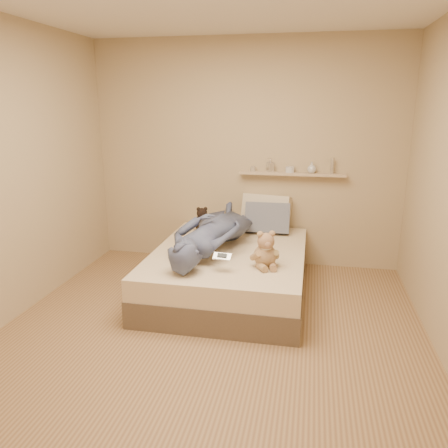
% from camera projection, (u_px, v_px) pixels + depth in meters
% --- Properties ---
extents(room, '(3.80, 3.80, 3.80)m').
position_uv_depth(room, '(207.00, 183.00, 3.28)').
color(room, '#95764D').
rests_on(room, ground).
extents(bed, '(1.50, 1.90, 0.45)m').
position_uv_depth(bed, '(229.00, 271.00, 4.45)').
color(bed, brown).
rests_on(bed, floor).
extents(game_console, '(0.16, 0.08, 0.05)m').
position_uv_depth(game_console, '(222.00, 256.00, 3.79)').
color(game_console, silver).
rests_on(game_console, bed).
extents(teddy_bear, '(0.27, 0.28, 0.34)m').
position_uv_depth(teddy_bear, '(266.00, 252.00, 3.90)').
color(teddy_bear, '#A4825A').
rests_on(teddy_bear, bed).
extents(dark_plush, '(0.18, 0.18, 0.28)m').
position_uv_depth(dark_plush, '(202.00, 220.00, 5.02)').
color(dark_plush, black).
rests_on(dark_plush, bed).
extents(pillow_cream, '(0.59, 0.37, 0.43)m').
position_uv_depth(pillow_cream, '(266.00, 213.00, 5.06)').
color(pillow_cream, beige).
rests_on(pillow_cream, bed).
extents(pillow_grey, '(0.50, 0.27, 0.37)m').
position_uv_depth(pillow_grey, '(267.00, 218.00, 4.93)').
color(pillow_grey, slate).
rests_on(pillow_grey, bed).
extents(person, '(0.87, 1.72, 0.39)m').
position_uv_depth(person, '(213.00, 231.00, 4.35)').
color(person, '#4C5A78').
rests_on(person, bed).
extents(wall_shelf, '(1.20, 0.12, 0.03)m').
position_uv_depth(wall_shelf, '(292.00, 174.00, 4.96)').
color(wall_shelf, tan).
rests_on(wall_shelf, wall_back).
extents(shelf_bottles, '(0.94, 0.13, 0.18)m').
position_uv_depth(shelf_bottles, '(294.00, 167.00, 4.94)').
color(shelf_bottles, '#ABA292').
rests_on(shelf_bottles, wall_shelf).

